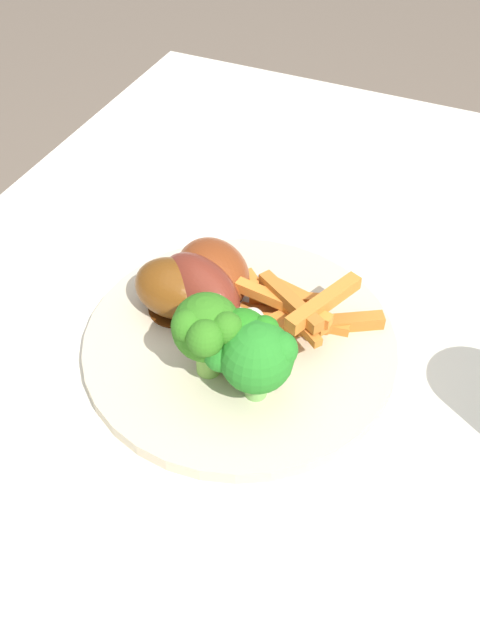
{
  "coord_description": "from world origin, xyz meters",
  "views": [
    {
      "loc": [
        -0.28,
        -0.11,
        1.12
      ],
      "look_at": [
        0.05,
        0.03,
        0.75
      ],
      "focal_mm": 37.83,
      "sensor_mm": 36.0,
      "label": 1
    }
  ],
  "objects_px": {
    "broccoli_floret_front": "(248,354)",
    "chicken_drumstick_near": "(204,292)",
    "dining_table": "(253,487)",
    "broccoli_floret_back": "(243,341)",
    "chicken_drumstick_far": "(215,276)",
    "chicken_drumstick_extra": "(179,290)",
    "dinner_plate": "(240,343)",
    "broccoli_floret_middle": "(209,329)",
    "carrot_fries_pile": "(289,313)"
  },
  "relations": [
    {
      "from": "broccoli_floret_back",
      "to": "chicken_drumstick_near",
      "type": "distance_m",
      "value": 0.08
    },
    {
      "from": "chicken_drumstick_near",
      "to": "broccoli_floret_back",
      "type": "bearing_deg",
      "value": -131.9
    },
    {
      "from": "broccoli_floret_middle",
      "to": "broccoli_floret_back",
      "type": "distance_m",
      "value": 0.03
    },
    {
      "from": "dining_table",
      "to": "broccoli_floret_middle",
      "type": "height_order",
      "value": "broccoli_floret_middle"
    },
    {
      "from": "dinner_plate",
      "to": "broccoli_floret_front",
      "type": "distance_m",
      "value": 0.07
    },
    {
      "from": "chicken_drumstick_near",
      "to": "chicken_drumstick_far",
      "type": "relative_size",
      "value": 1.1
    },
    {
      "from": "dining_table",
      "to": "chicken_drumstick_near",
      "type": "relative_size",
      "value": 7.87
    },
    {
      "from": "dining_table",
      "to": "carrot_fries_pile",
      "type": "bearing_deg",
      "value": 2.04
    },
    {
      "from": "dining_table",
      "to": "broccoli_floret_middle",
      "type": "relative_size",
      "value": 14.1
    },
    {
      "from": "dining_table",
      "to": "broccoli_floret_front",
      "type": "bearing_deg",
      "value": 92.6
    },
    {
      "from": "dinner_plate",
      "to": "dining_table",
      "type": "bearing_deg",
      "value": -144.32
    },
    {
      "from": "broccoli_floret_front",
      "to": "chicken_drumstick_near",
      "type": "bearing_deg",
      "value": 47.26
    },
    {
      "from": "chicken_drumstick_far",
      "to": "chicken_drumstick_extra",
      "type": "height_order",
      "value": "chicken_drumstick_extra"
    },
    {
      "from": "broccoli_floret_front",
      "to": "broccoli_floret_back",
      "type": "bearing_deg",
      "value": 41.53
    },
    {
      "from": "broccoli_floret_front",
      "to": "chicken_drumstick_near",
      "type": "distance_m",
      "value": 0.09
    },
    {
      "from": "broccoli_floret_front",
      "to": "chicken_drumstick_extra",
      "type": "relative_size",
      "value": 0.58
    },
    {
      "from": "broccoli_floret_front",
      "to": "chicken_drumstick_far",
      "type": "relative_size",
      "value": 0.57
    },
    {
      "from": "broccoli_floret_front",
      "to": "broccoli_floret_middle",
      "type": "xyz_separation_m",
      "value": [
        0.0,
        0.03,
        0.01
      ]
    },
    {
      "from": "chicken_drumstick_near",
      "to": "chicken_drumstick_far",
      "type": "xyz_separation_m",
      "value": [
        0.02,
        0.0,
        -0.0
      ]
    },
    {
      "from": "dinner_plate",
      "to": "chicken_drumstick_far",
      "type": "height_order",
      "value": "chicken_drumstick_far"
    },
    {
      "from": "dining_table",
      "to": "dinner_plate",
      "type": "relative_size",
      "value": 4.09
    },
    {
      "from": "dinner_plate",
      "to": "broccoli_floret_front",
      "type": "xyz_separation_m",
      "value": [
        -0.05,
        -0.03,
        0.05
      ]
    },
    {
      "from": "broccoli_floret_middle",
      "to": "carrot_fries_pile",
      "type": "height_order",
      "value": "broccoli_floret_middle"
    },
    {
      "from": "broccoli_floret_back",
      "to": "chicken_drumstick_near",
      "type": "relative_size",
      "value": 0.51
    },
    {
      "from": "dining_table",
      "to": "chicken_drumstick_far",
      "type": "xyz_separation_m",
      "value": [
        0.08,
        0.07,
        0.15
      ]
    },
    {
      "from": "broccoli_floret_back",
      "to": "chicken_drumstick_extra",
      "type": "bearing_deg",
      "value": 58.69
    },
    {
      "from": "broccoli_floret_middle",
      "to": "chicken_drumstick_near",
      "type": "relative_size",
      "value": 0.56
    },
    {
      "from": "chicken_drumstick_far",
      "to": "broccoli_floret_middle",
      "type": "bearing_deg",
      "value": -156.47
    },
    {
      "from": "broccoli_floret_back",
      "to": "chicken_drumstick_near",
      "type": "xyz_separation_m",
      "value": [
        0.05,
        0.06,
        -0.02
      ]
    },
    {
      "from": "dining_table",
      "to": "chicken_drumstick_extra",
      "type": "xyz_separation_m",
      "value": [
        0.05,
        0.09,
        0.15
      ]
    },
    {
      "from": "dinner_plate",
      "to": "broccoli_floret_front",
      "type": "height_order",
      "value": "broccoli_floret_front"
    },
    {
      "from": "chicken_drumstick_extra",
      "to": "dinner_plate",
      "type": "bearing_deg",
      "value": -98.6
    },
    {
      "from": "dinner_plate",
      "to": "chicken_drumstick_near",
      "type": "relative_size",
      "value": 1.92
    },
    {
      "from": "dinner_plate",
      "to": "broccoli_floret_middle",
      "type": "relative_size",
      "value": 3.45
    },
    {
      "from": "chicken_drumstick_near",
      "to": "chicken_drumstick_far",
      "type": "distance_m",
      "value": 0.02
    },
    {
      "from": "broccoli_floret_back",
      "to": "carrot_fries_pile",
      "type": "bearing_deg",
      "value": -9.77
    },
    {
      "from": "broccoli_floret_front",
      "to": "dinner_plate",
      "type": "bearing_deg",
      "value": 30.19
    },
    {
      "from": "carrot_fries_pile",
      "to": "chicken_drumstick_far",
      "type": "bearing_deg",
      "value": 81.28
    },
    {
      "from": "carrot_fries_pile",
      "to": "chicken_drumstick_far",
      "type": "distance_m",
      "value": 0.07
    },
    {
      "from": "broccoli_floret_middle",
      "to": "chicken_drumstick_near",
      "type": "xyz_separation_m",
      "value": [
        0.05,
        0.03,
        -0.02
      ]
    },
    {
      "from": "dinner_plate",
      "to": "carrot_fries_pile",
      "type": "distance_m",
      "value": 0.05
    },
    {
      "from": "broccoli_floret_middle",
      "to": "chicken_drumstick_far",
      "type": "distance_m",
      "value": 0.09
    },
    {
      "from": "dining_table",
      "to": "broccoli_floret_back",
      "type": "relative_size",
      "value": 15.47
    },
    {
      "from": "broccoli_floret_front",
      "to": "chicken_drumstick_far",
      "type": "xyz_separation_m",
      "value": [
        0.08,
        0.07,
        -0.02
      ]
    },
    {
      "from": "dinner_plate",
      "to": "chicken_drumstick_extra",
      "type": "xyz_separation_m",
      "value": [
        0.01,
        0.06,
        0.03
      ]
    },
    {
      "from": "broccoli_floret_middle",
      "to": "chicken_drumstick_near",
      "type": "height_order",
      "value": "broccoli_floret_middle"
    },
    {
      "from": "dinner_plate",
      "to": "chicken_drumstick_far",
      "type": "relative_size",
      "value": 2.11
    },
    {
      "from": "dining_table",
      "to": "dinner_plate",
      "type": "distance_m",
      "value": 0.14
    },
    {
      "from": "broccoli_floret_back",
      "to": "broccoli_floret_middle",
      "type": "bearing_deg",
      "value": 98.69
    },
    {
      "from": "dinner_plate",
      "to": "chicken_drumstick_near",
      "type": "distance_m",
      "value": 0.05
    }
  ]
}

